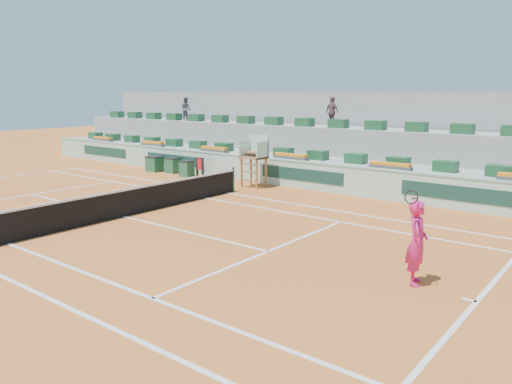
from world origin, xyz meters
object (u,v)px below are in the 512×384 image
(umpire_chair, at_px, (255,154))
(drink_cooler_a, at_px, (187,169))
(player_bag, at_px, (224,176))
(tennis_player, at_px, (417,242))

(umpire_chair, distance_m, drink_cooler_a, 4.72)
(player_bag, relative_size, umpire_chair, 0.33)
(player_bag, height_order, umpire_chair, umpire_chair)
(player_bag, relative_size, drink_cooler_a, 0.93)
(drink_cooler_a, bearing_deg, tennis_player, -25.89)
(drink_cooler_a, xyz_separation_m, tennis_player, (15.05, -7.31, 0.56))
(umpire_chair, distance_m, tennis_player, 12.77)
(umpire_chair, xyz_separation_m, drink_cooler_a, (-4.59, 0.01, -1.12))
(player_bag, relative_size, tennis_player, 0.34)
(player_bag, height_order, tennis_player, tennis_player)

